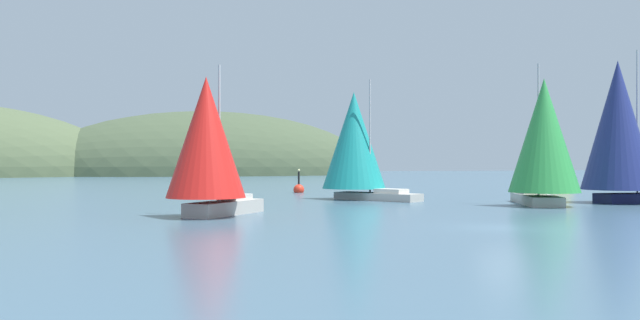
{
  "coord_description": "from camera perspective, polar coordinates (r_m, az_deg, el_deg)",
  "views": [
    {
      "loc": [
        -17.63,
        -27.3,
        3.13
      ],
      "look_at": [
        0.0,
        28.94,
        3.3
      ],
      "focal_mm": 37.24,
      "sensor_mm": 36.0,
      "label": 1
    }
  ],
  "objects": [
    {
      "name": "sailboat_green_sail",
      "position": [
        49.27,
        18.65,
        1.66
      ],
      "size": [
        6.83,
        9.72,
        10.3
      ],
      "color": "#B7B2A8",
      "rests_on": "ground_plane"
    },
    {
      "name": "headland_center",
      "position": [
        163.9,
        -9.47,
        -1.25
      ],
      "size": [
        83.97,
        44.0,
        30.85
      ],
      "primitive_type": "ellipsoid",
      "color": "#425138",
      "rests_on": "ground_plane"
    },
    {
      "name": "sailboat_red_spinnaker",
      "position": [
        38.19,
        -9.65,
        1.54
      ],
      "size": [
        7.24,
        7.65,
        8.82
      ],
      "color": "#B7B2A8",
      "rests_on": "ground_plane"
    },
    {
      "name": "sailboat_navy_sail",
      "position": [
        55.31,
        24.33,
        2.49
      ],
      "size": [
        9.4,
        5.55,
        11.73
      ],
      "color": "#191E4C",
      "rests_on": "ground_plane"
    },
    {
      "name": "channel_buoy",
      "position": [
        67.6,
        -1.84,
        -2.5
      ],
      "size": [
        1.1,
        1.1,
        2.64
      ],
      "color": "red",
      "rests_on": "ground_plane"
    },
    {
      "name": "sailboat_teal_sail",
      "position": [
        55.53,
        3.02,
        1.51
      ],
      "size": [
        7.88,
        9.37,
        9.91
      ],
      "color": "#B7B2A8",
      "rests_on": "ground_plane"
    },
    {
      "name": "sailboat_yellow_sail",
      "position": [
        89.7,
        19.53,
        0.88
      ],
      "size": [
        9.44,
        8.08,
        10.07
      ],
      "color": "white",
      "rests_on": "ground_plane"
    },
    {
      "name": "ground_plane",
      "position": [
        32.65,
        15.46,
        -5.66
      ],
      "size": [
        360.0,
        360.0,
        0.0
      ],
      "primitive_type": "plane",
      "color": "#426075"
    }
  ]
}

